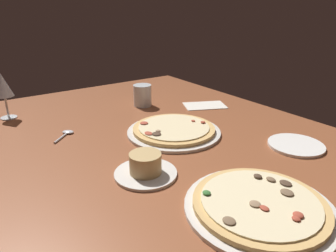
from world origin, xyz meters
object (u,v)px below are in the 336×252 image
(pizza_side, at_px, (259,205))
(water_glass, at_px, (143,97))
(wine_glass_far, at_px, (3,87))
(paper_menu, at_px, (205,106))
(pizza_main, at_px, (174,130))
(side_plate, at_px, (296,145))
(spoon, at_px, (66,133))
(ramekin_on_saucer, at_px, (146,167))

(pizza_side, relative_size, water_glass, 3.52)
(wine_glass_far, bearing_deg, water_glass, -107.95)
(paper_menu, bearing_deg, wine_glass_far, 91.31)
(water_glass, bearing_deg, pizza_main, 167.79)
(pizza_main, relative_size, side_plate, 1.88)
(pizza_main, bearing_deg, side_plate, -140.43)
(pizza_main, relative_size, paper_menu, 1.82)
(paper_menu, bearing_deg, water_glass, 79.38)
(spoon, bearing_deg, paper_menu, -93.03)
(pizza_main, relative_size, pizza_side, 0.99)
(water_glass, relative_size, paper_menu, 0.52)
(side_plate, bearing_deg, spoon, 47.87)
(water_glass, bearing_deg, spoon, 108.58)
(wine_glass_far, distance_m, spoon, 0.34)
(spoon, bearing_deg, pizza_side, -162.22)
(ramekin_on_saucer, height_order, side_plate, ramekin_on_saucer)
(pizza_side, distance_m, ramekin_on_saucer, 0.30)
(water_glass, bearing_deg, wine_glass_far, 72.05)
(water_glass, xyz_separation_m, side_plate, (-0.63, -0.18, -0.03))
(water_glass, bearing_deg, pizza_side, 167.70)
(ramekin_on_saucer, xyz_separation_m, water_glass, (0.51, -0.29, 0.02))
(water_glass, xyz_separation_m, spoon, (-0.13, 0.38, -0.03))
(side_plate, height_order, spoon, spoon)
(ramekin_on_saucer, bearing_deg, pizza_side, -155.10)
(pizza_main, xyz_separation_m, paper_menu, (0.17, -0.29, -0.01))
(pizza_main, xyz_separation_m, ramekin_on_saucer, (-0.18, 0.22, 0.01))
(spoon, bearing_deg, water_glass, -71.42)
(wine_glass_far, relative_size, spoon, 1.96)
(pizza_main, bearing_deg, wine_glass_far, 41.59)
(water_glass, bearing_deg, side_plate, -164.07)
(pizza_main, xyz_separation_m, wine_glass_far, (0.49, 0.44, 0.11))
(side_plate, height_order, paper_menu, side_plate)
(pizza_main, xyz_separation_m, spoon, (0.20, 0.31, -0.01))
(ramekin_on_saucer, height_order, spoon, ramekin_on_saucer)
(pizza_main, height_order, side_plate, pizza_main)
(spoon, bearing_deg, pizza_main, -123.19)
(pizza_main, distance_m, paper_menu, 0.34)
(wine_glass_far, bearing_deg, ramekin_on_saucer, -162.37)
(ramekin_on_saucer, bearing_deg, spoon, 12.41)
(ramekin_on_saucer, relative_size, spoon, 1.82)
(side_plate, bearing_deg, pizza_main, 39.57)
(pizza_main, distance_m, wine_glass_far, 0.67)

